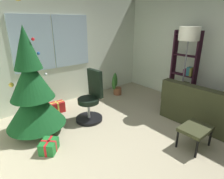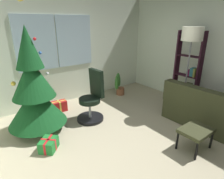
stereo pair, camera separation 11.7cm
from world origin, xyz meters
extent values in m
cube|color=tan|center=(0.00, 0.00, -0.05)|extent=(4.64, 5.30, 0.10)
cube|color=silver|center=(0.00, 2.70, 1.38)|extent=(4.64, 0.10, 2.76)
cube|color=silver|center=(-0.81, 2.64, 1.52)|extent=(0.90, 0.03, 1.20)
cube|color=silver|center=(0.12, 2.64, 1.52)|extent=(0.90, 0.03, 1.20)
cube|color=#32341E|center=(1.56, -0.39, 0.21)|extent=(0.96, 1.96, 0.41)
cube|color=#32341E|center=(1.19, -0.40, 0.62)|extent=(0.24, 1.94, 0.42)
cube|color=#32341E|center=(1.54, 0.51, 0.51)|extent=(0.92, 0.16, 0.20)
cube|color=red|center=(1.29, 0.23, 0.58)|extent=(0.22, 0.41, 0.42)
cube|color=#32341E|center=(0.60, -0.47, 0.34)|extent=(0.52, 0.39, 0.06)
cylinder|color=black|center=(0.37, -0.63, 0.15)|extent=(0.04, 0.04, 0.31)
cylinder|color=black|center=(0.83, -0.63, 0.15)|extent=(0.04, 0.04, 0.31)
cylinder|color=black|center=(0.37, -0.30, 0.15)|extent=(0.04, 0.04, 0.31)
cylinder|color=black|center=(0.83, -0.30, 0.15)|extent=(0.04, 0.04, 0.31)
cylinder|color=#4C331E|center=(-1.24, 1.66, 0.08)|extent=(0.12, 0.12, 0.16)
cone|color=#12451D|center=(-1.24, 1.66, 0.52)|extent=(1.05, 1.05, 0.72)
cone|color=#12451D|center=(-1.24, 1.66, 1.05)|extent=(0.76, 0.76, 0.72)
cone|color=#12451D|center=(-1.24, 1.66, 1.58)|extent=(0.46, 0.46, 0.72)
sphere|color=red|center=(-1.12, 1.58, 1.71)|extent=(0.05, 0.05, 0.05)
sphere|color=gold|center=(-1.54, 1.72, 0.98)|extent=(0.08, 0.08, 0.08)
sphere|color=silver|center=(-0.95, 1.69, 1.07)|extent=(0.05, 0.05, 0.05)
sphere|color=blue|center=(-1.04, 1.66, 1.46)|extent=(0.05, 0.05, 0.05)
cube|color=red|center=(-0.62, 2.17, 0.12)|extent=(0.34, 0.22, 0.24)
cube|color=#EAD84C|center=(-0.62, 2.17, 0.12)|extent=(0.34, 0.06, 0.25)
cube|color=#EAD84C|center=(-0.62, 2.17, 0.12)|extent=(0.05, 0.20, 0.25)
cube|color=#1E722D|center=(-1.31, 0.95, 0.10)|extent=(0.37, 0.37, 0.19)
cube|color=red|center=(-1.31, 0.95, 0.10)|extent=(0.23, 0.23, 0.20)
cube|color=red|center=(-1.31, 0.95, 0.10)|extent=(0.20, 0.20, 0.20)
cylinder|color=black|center=(-0.25, 1.39, 0.03)|extent=(0.56, 0.56, 0.06)
cylinder|color=#B2B2B7|center=(-0.25, 1.39, 0.25)|extent=(0.05, 0.05, 0.39)
cylinder|color=black|center=(-0.25, 1.39, 0.45)|extent=(0.44, 0.44, 0.09)
cube|color=black|center=(-0.06, 1.40, 0.78)|extent=(0.13, 0.40, 0.57)
cube|color=#2F121F|center=(2.10, 0.40, 0.89)|extent=(0.18, 0.04, 1.79)
cube|color=#2F121F|center=(2.10, 1.00, 0.89)|extent=(0.18, 0.04, 1.79)
cube|color=#2F121F|center=(2.10, 0.70, 0.25)|extent=(0.18, 0.56, 0.02)
cube|color=#2F121F|center=(2.10, 0.70, 0.73)|extent=(0.18, 0.56, 0.02)
cube|color=#2F121F|center=(2.10, 0.70, 1.21)|extent=(0.18, 0.56, 0.02)
cube|color=#2F121F|center=(2.10, 0.70, 1.69)|extent=(0.18, 0.56, 0.02)
cube|color=maroon|center=(2.11, 0.49, 0.36)|extent=(0.16, 0.07, 0.19)
cube|color=#204E84|center=(2.12, 0.58, 0.34)|extent=(0.14, 0.08, 0.16)
cube|color=beige|center=(2.11, 0.66, 0.36)|extent=(0.16, 0.08, 0.21)
cube|color=#357436|center=(2.12, 0.74, 0.36)|extent=(0.14, 0.05, 0.20)
cube|color=#782C67|center=(2.10, 0.80, 0.36)|extent=(0.17, 0.06, 0.19)
cube|color=#B37F32|center=(2.11, 0.88, 0.35)|extent=(0.16, 0.08, 0.17)
cube|color=#574A5B|center=(2.11, 0.96, 0.33)|extent=(0.16, 0.05, 0.14)
cube|color=olive|center=(2.11, 0.48, 0.84)|extent=(0.17, 0.05, 0.20)
cube|color=#2C6E7E|center=(2.12, 0.56, 0.84)|extent=(0.15, 0.08, 0.20)
cube|color=maroon|center=(2.11, 0.64, 0.81)|extent=(0.15, 0.07, 0.14)
cylinder|color=slate|center=(1.67, 0.45, 0.01)|extent=(0.28, 0.28, 0.03)
cylinder|color=slate|center=(1.67, 0.45, 0.82)|extent=(0.03, 0.03, 1.57)
cylinder|color=silver|center=(1.67, 0.45, 1.74)|extent=(0.43, 0.43, 0.28)
cylinder|color=brown|center=(1.19, 2.12, 0.10)|extent=(0.22, 0.22, 0.20)
ellipsoid|color=#2F6526|center=(1.11, 2.21, 0.34)|extent=(0.19, 0.16, 0.30)
ellipsoid|color=#2F6526|center=(1.02, 2.08, 0.39)|extent=(0.13, 0.14, 0.38)
ellipsoid|color=#2F6526|center=(1.25, 2.28, 0.39)|extent=(0.13, 0.18, 0.40)
ellipsoid|color=#2F6526|center=(1.06, 2.12, 0.42)|extent=(0.17, 0.11, 0.46)
camera|label=1|loc=(-2.12, -1.61, 1.99)|focal=29.86mm
camera|label=2|loc=(-2.02, -1.69, 1.99)|focal=29.86mm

